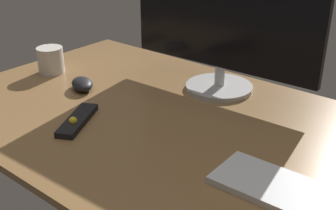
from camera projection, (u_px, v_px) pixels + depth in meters
desk at (173, 124)px, 119.29cm from camera, size 140.00×84.00×2.00cm
monitor at (222, 24)px, 129.57cm from camera, size 62.36×21.18×41.32cm
keyboard at (301, 197)px, 87.20cm from camera, size 37.19×14.33×1.51cm
computer_mouse at (82, 84)px, 137.92cm from camera, size 11.86×10.32×3.70cm
media_remote at (77, 120)px, 117.32cm from camera, size 12.90×18.68×3.16cm
coffee_mug at (51, 60)px, 150.34cm from camera, size 8.89×8.89×9.07cm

